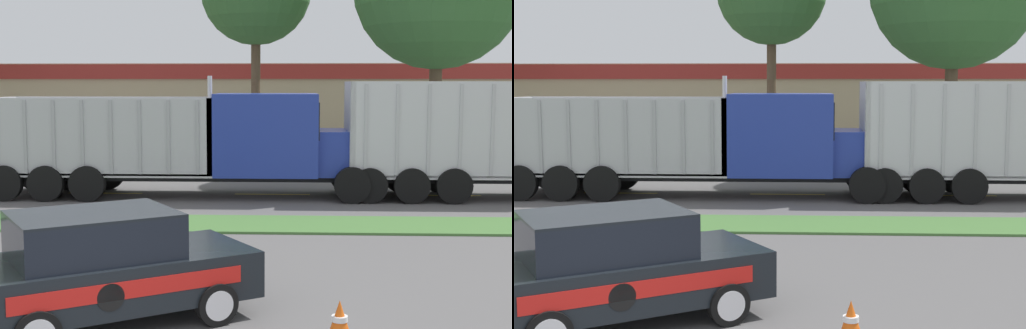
# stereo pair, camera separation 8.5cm
# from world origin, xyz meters

# --- Properties ---
(grass_verge) EXTENTS (120.00, 2.14, 0.06)m
(grass_verge) POSITION_xyz_m (0.00, 10.24, 0.03)
(grass_verge) COLOR #477538
(grass_verge) RESTS_ON ground_plane
(centre_line_3) EXTENTS (2.40, 0.14, 0.01)m
(centre_line_3) POSITION_xyz_m (-4.45, 15.31, 0.00)
(centre_line_3) COLOR yellow
(centre_line_3) RESTS_ON ground_plane
(centre_line_4) EXTENTS (2.40, 0.14, 0.01)m
(centre_line_4) POSITION_xyz_m (0.95, 15.31, 0.00)
(centre_line_4) COLOR yellow
(centre_line_4) RESTS_ON ground_plane
(centre_line_5) EXTENTS (2.40, 0.14, 0.01)m
(centre_line_5) POSITION_xyz_m (6.35, 15.31, 0.00)
(centre_line_5) COLOR yellow
(centre_line_5) RESTS_ON ground_plane
(dump_truck_lead) EXTENTS (12.10, 2.78, 3.75)m
(dump_truck_lead) POSITION_xyz_m (-0.47, 14.91, 1.62)
(dump_truck_lead) COLOR black
(dump_truck_lead) RESTS_ON ground_plane
(rally_car) EXTENTS (4.51, 3.78, 1.70)m
(rally_car) POSITION_xyz_m (-1.24, 2.87, 0.85)
(rally_car) COLOR black
(rally_car) RESTS_ON ground_plane
(traffic_cone) EXTENTS (0.51, 0.51, 0.65)m
(traffic_cone) POSITION_xyz_m (2.12, 2.00, 0.32)
(traffic_cone) COLOR black
(traffic_cone) RESTS_ON ground_plane
(store_building_backdrop) EXTENTS (33.41, 12.10, 4.65)m
(store_building_backdrop) POSITION_xyz_m (-0.98, 38.00, 2.33)
(store_building_backdrop) COLOR tan
(store_building_backdrop) RESTS_ON ground_plane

